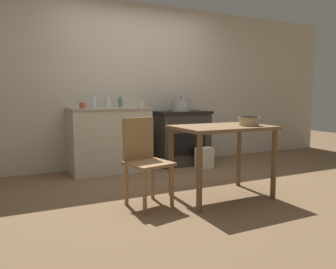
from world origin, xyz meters
TOP-DOWN VIEW (x-y plane):
  - ground_plane at (0.00, 0.00)m, footprint 14.00×14.00m
  - wall_back at (0.00, 1.58)m, footprint 8.00×0.07m
  - counter_cabinet at (-0.52, 1.27)m, footprint 1.16×0.59m
  - stove at (0.67, 1.27)m, footprint 0.87×0.59m
  - work_table at (0.22, -0.49)m, footprint 1.03×0.69m
  - chair at (-0.62, -0.34)m, footprint 0.48×0.48m
  - flour_sack at (0.84, 0.83)m, footprint 0.25×0.18m
  - stock_pot at (0.64, 1.22)m, footprint 0.30×0.30m
  - mixing_bowl_large at (0.48, -0.61)m, footprint 0.23×0.23m
  - bottle_far_left at (-0.51, 1.34)m, footprint 0.08×0.08m
  - bottle_left at (-0.72, 1.35)m, footprint 0.07×0.07m
  - bottle_mid_left at (-0.32, 1.36)m, footprint 0.06×0.06m
  - cup_center_left at (-0.11, 1.06)m, footprint 0.09×0.09m
  - cup_center at (-0.93, 1.10)m, footprint 0.08×0.08m

SIDE VIEW (x-z plane):
  - ground_plane at x=0.00m, z-range 0.00..0.00m
  - flour_sack at x=0.84m, z-range 0.00..0.32m
  - stove at x=0.67m, z-range 0.00..0.87m
  - counter_cabinet at x=-0.52m, z-range 0.00..0.94m
  - chair at x=-0.62m, z-range 0.03..0.92m
  - work_table at x=0.22m, z-range 0.27..1.05m
  - mixing_bowl_large at x=0.48m, z-range 0.79..0.89m
  - stock_pot at x=0.64m, z-range 0.85..1.09m
  - cup_center at x=-0.93m, z-range 0.94..1.02m
  - cup_center_left at x=-0.11m, z-range 0.94..1.03m
  - bottle_mid_left at x=-0.32m, z-range 0.92..1.09m
  - bottle_far_left at x=-0.51m, z-range 0.92..1.10m
  - bottle_left at x=-0.72m, z-range 0.92..1.12m
  - wall_back at x=0.00m, z-range 0.00..2.55m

